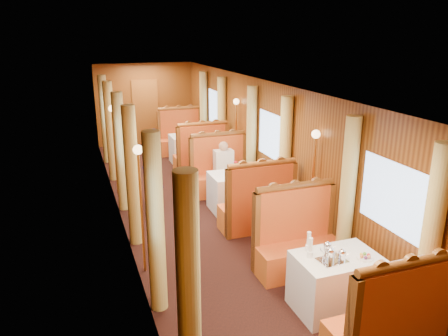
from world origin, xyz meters
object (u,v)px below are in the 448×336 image
steward (152,170)px  table_near (336,283)px  banquette_far_aft (181,139)px  fruit_plate (365,257)px  banquette_mid_fwd (257,208)px  passenger (224,163)px  banquette_near_fwd (390,328)px  rose_vase_far (190,129)px  teapot_back (327,250)px  teapot_right (342,257)px  table_far (190,149)px  rose_vase_mid (236,165)px  table_mid (237,191)px  banquette_near_aft (297,244)px  banquette_mid_aft (220,174)px  banquette_far_fwd (201,157)px  tea_tray (332,260)px

steward → table_near: bearing=4.4°
banquette_far_aft → fruit_plate: banquette_far_aft is taller
banquette_mid_fwd → passenger: banquette_mid_fwd is taller
table_near → banquette_far_aft: (0.00, 8.01, 0.05)m
banquette_near_fwd → rose_vase_far: 8.00m
banquette_mid_fwd → steward: size_ratio=0.82×
banquette_far_aft → teapot_back: banquette_far_aft is taller
teapot_right → table_far: bearing=99.3°
table_far → teapot_back: 6.93m
banquette_near_fwd → rose_vase_mid: (-0.02, 4.55, 0.50)m
table_mid → rose_vase_mid: size_ratio=2.92×
table_far → steward: size_ratio=0.64×
banquette_far_aft → table_mid: bearing=-90.0°
fruit_plate → banquette_near_fwd: bearing=-108.5°
table_far → rose_vase_far: 0.55m
banquette_near_fwd → passenger: bearing=90.0°
banquette_near_aft → rose_vase_mid: bearing=90.4°
teapot_back → banquette_near_fwd: bearing=-69.9°
banquette_near_aft → steward: 3.47m
table_near → banquette_near_aft: bearing=90.0°
passenger → banquette_far_aft: bearing=90.0°
table_far → banquette_far_aft: size_ratio=0.78×
teapot_right → banquette_mid_aft: bearing=99.2°
rose_vase_mid → banquette_far_fwd: bearing=89.5°
banquette_near_aft → banquette_mid_aft: size_ratio=1.00×
banquette_mid_aft → rose_vase_mid: bearing=-91.1°
teapot_back → rose_vase_mid: size_ratio=0.46×
teapot_right → passenger: bearing=99.1°
teapot_back → rose_vase_far: 6.89m
banquette_mid_fwd → table_far: banquette_mid_fwd is taller
steward → banquette_far_fwd: bearing=123.8°
banquette_far_fwd → banquette_far_aft: (0.00, 2.03, 0.00)m
banquette_near_aft → fruit_plate: (0.29, -1.17, 0.35)m
rose_vase_mid → passenger: bearing=88.5°
table_mid → steward: bearing=159.7°
rose_vase_mid → teapot_right: bearing=-90.2°
table_near → table_far: size_ratio=1.00×
banquette_near_fwd → steward: steward is taller
tea_tray → banquette_near_fwd: bearing=-81.8°
fruit_plate → banquette_near_aft: bearing=103.8°
table_near → passenger: 4.28m
table_mid → tea_tray: bearing=-92.2°
banquette_far_fwd → banquette_near_fwd: bearing=-90.0°
rose_vase_far → passenger: 2.71m
banquette_far_fwd → teapot_back: size_ratio=8.08×
fruit_plate → steward: steward is taller
banquette_far_fwd → rose_vase_mid: 2.50m
banquette_near_aft → fruit_plate: 1.25m
banquette_mid_fwd → teapot_back: 2.44m
banquette_far_fwd → rose_vase_mid: size_ratio=3.72×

